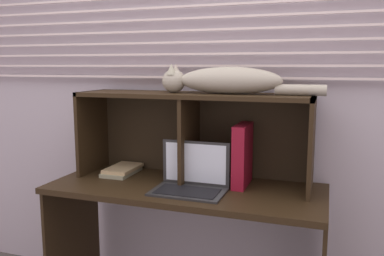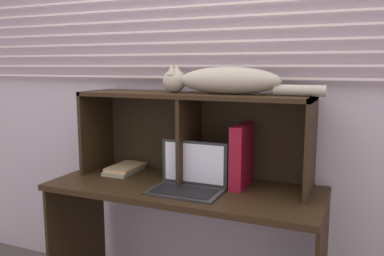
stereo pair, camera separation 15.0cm
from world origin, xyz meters
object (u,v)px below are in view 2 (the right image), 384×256
(cat, at_px, (223,81))
(book_stack, at_px, (125,169))
(binder_upright, at_px, (242,156))
(laptop, at_px, (188,180))

(cat, xyz_separation_m, book_stack, (-0.59, -0.00, -0.51))
(binder_upright, relative_size, book_stack, 1.26)
(cat, height_order, binder_upright, cat)
(binder_upright, distance_m, book_stack, 0.70)
(laptop, relative_size, binder_upright, 1.11)
(cat, bearing_deg, binder_upright, -0.00)
(laptop, xyz_separation_m, binder_upright, (0.22, 0.17, 0.11))
(laptop, xyz_separation_m, book_stack, (-0.47, 0.17, -0.03))
(cat, bearing_deg, laptop, -124.28)
(cat, distance_m, binder_upright, 0.39)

